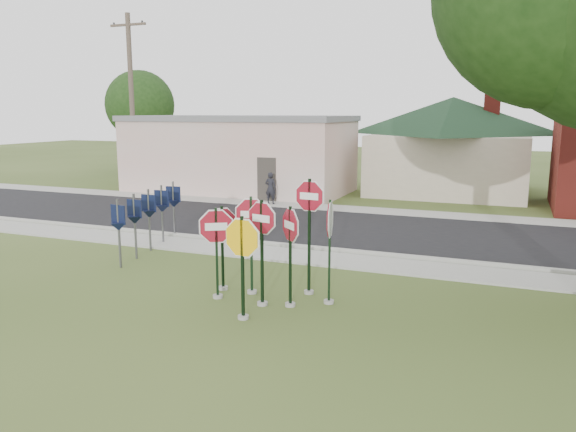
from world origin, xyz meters
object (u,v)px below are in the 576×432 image
at_px(stop_sign_yellow, 242,253).
at_px(utility_pole_near, 132,101).
at_px(stop_sign_center, 262,238).
at_px(stop_sign_left, 216,240).
at_px(pedestrian, 271,188).

height_order(stop_sign_yellow, utility_pole_near, utility_pole_near).
relative_size(stop_sign_center, stop_sign_yellow, 1.08).
height_order(stop_sign_left, pedestrian, stop_sign_left).
bearing_deg(pedestrian, stop_sign_yellow, 111.31).
bearing_deg(pedestrian, utility_pole_near, -6.92).
relative_size(stop_sign_yellow, stop_sign_left, 1.03).
xyz_separation_m(stop_sign_left, utility_pole_near, (-12.89, 14.01, 3.55)).
xyz_separation_m(stop_sign_yellow, utility_pole_near, (-14.08, 15.03, 3.51)).
bearing_deg(stop_sign_left, pedestrian, 108.39).
distance_m(stop_sign_yellow, utility_pole_near, 20.89).
distance_m(stop_sign_center, stop_sign_left, 1.23).
bearing_deg(stop_sign_yellow, utility_pole_near, 133.14).
bearing_deg(stop_sign_center, pedestrian, 112.95).
bearing_deg(stop_sign_left, stop_sign_yellow, -40.47).
bearing_deg(pedestrian, stop_sign_center, 112.79).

